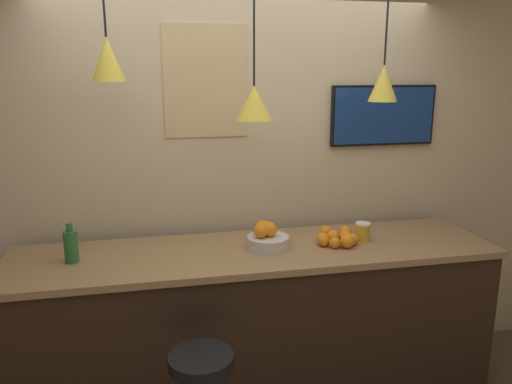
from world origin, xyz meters
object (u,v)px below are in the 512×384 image
fruit_bowl (267,237)px  spread_jar (363,232)px  juice_bottle (71,246)px  mounted_tv (383,115)px

fruit_bowl → spread_jar: 0.61m
fruit_bowl → juice_bottle: size_ratio=1.12×
juice_bottle → mounted_tv: (2.02, 0.40, 0.64)m
juice_bottle → spread_jar: juice_bottle is taller
spread_jar → mounted_tv: (0.29, 0.40, 0.68)m
fruit_bowl → juice_bottle: bearing=-179.6°
fruit_bowl → juice_bottle: (-1.11, -0.01, 0.03)m
fruit_bowl → spread_jar: bearing=-0.8°
fruit_bowl → mounted_tv: 1.20m
spread_jar → juice_bottle: bearing=180.0°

